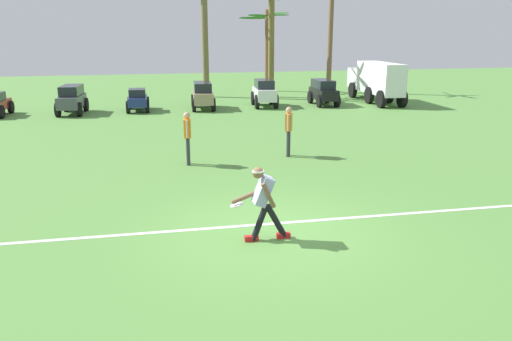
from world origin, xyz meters
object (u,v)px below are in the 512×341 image
parked_car_slot_c (138,99)px  box_truck (376,80)px  parked_car_slot_f (323,91)px  palm_tree_far_left (205,24)px  palm_tree_far_right (331,25)px  teammate_midfield (187,133)px  parked_car_slot_b (72,99)px  parked_car_slot_d (203,95)px  frisbee_thrower (263,200)px  frisbee_in_flight (237,205)px  palm_tree_left_of_centre (271,36)px  parked_car_slot_e (264,92)px  teammate_near_sideline (289,127)px  palm_tree_right_of_centre (267,40)px

parked_car_slot_c → box_truck: bearing=1.6°
parked_car_slot_f → parked_car_slot_c: bearing=179.2°
box_truck → palm_tree_far_left: size_ratio=0.82×
parked_car_slot_f → palm_tree_far_right: (2.42, 5.49, 3.52)m
parked_car_slot_f → teammate_midfield: bearing=-127.3°
parked_car_slot_b → parked_car_slot_d: (6.30, 0.12, 0.00)m
frisbee_thrower → box_truck: bearing=58.1°
frisbee_in_flight → teammate_midfield: (-0.34, 5.70, 0.28)m
frisbee_thrower → box_truck: size_ratio=0.24×
frisbee_in_flight → palm_tree_left_of_centre: size_ratio=0.05×
parked_car_slot_e → box_truck: size_ratio=0.41×
teammate_midfield → parked_car_slot_e: teammate_midfield is taller
frisbee_thrower → parked_car_slot_b: frisbee_thrower is taller
parked_car_slot_d → palm_tree_left_of_centre: palm_tree_left_of_centre is taller
frisbee_thrower → teammate_near_sideline: size_ratio=0.91×
frisbee_in_flight → palm_tree_right_of_centre: bearing=74.3°
frisbee_in_flight → parked_car_slot_c: size_ratio=0.15×
parked_car_slot_f → palm_tree_far_right: bearing=66.2°
frisbee_thrower → box_truck: (10.82, 17.38, 0.43)m
frisbee_in_flight → palm_tree_right_of_centre: size_ratio=0.06×
parked_car_slot_c → palm_tree_left_of_centre: 9.28m
parked_car_slot_f → parked_car_slot_b: bearing=-179.6°
parked_car_slot_d → teammate_near_sideline: bearing=-83.0°
palm_tree_far_left → palm_tree_far_right: palm_tree_far_left is taller
frisbee_in_flight → palm_tree_right_of_centre: palm_tree_right_of_centre is taller
teammate_midfield → palm_tree_far_right: bearing=56.8°
parked_car_slot_b → parked_car_slot_c: (3.07, 0.22, -0.16)m
parked_car_slot_f → palm_tree_far_left: bearing=138.5°
parked_car_slot_e → palm_tree_right_of_centre: (1.94, 7.06, 2.55)m
parked_car_slot_b → palm_tree_left_of_centre: bearing=20.6°
teammate_midfield → parked_car_slot_e: (5.12, 11.13, -0.20)m
teammate_near_sideline → palm_tree_left_of_centre: palm_tree_left_of_centre is taller
palm_tree_right_of_centre → palm_tree_far_right: size_ratio=0.72×
teammate_midfield → parked_car_slot_c: bearing=97.0°
palm_tree_left_of_centre → palm_tree_right_of_centre: palm_tree_left_of_centre is taller
parked_car_slot_d → box_truck: 9.78m
parked_car_slot_e → palm_tree_far_left: 6.44m
teammate_midfield → palm_tree_far_right: 19.95m
parked_car_slot_b → box_truck: size_ratio=0.41×
frisbee_thrower → parked_car_slot_d: 16.95m
frisbee_thrower → parked_car_slot_f: bearing=65.9°
parked_car_slot_b → palm_tree_left_of_centre: 12.03m
parked_car_slot_e → parked_car_slot_f: (3.23, -0.15, -0.02)m
palm_tree_left_of_centre → box_truck: bearing=-34.6°
teammate_midfield → parked_car_slot_b: bearing=112.2°
teammate_near_sideline → palm_tree_left_of_centre: size_ratio=0.25×
palm_tree_right_of_centre → teammate_midfield: bearing=-111.2°
frisbee_thrower → box_truck: 20.48m
teammate_midfield → box_truck: box_truck is taller
box_truck → palm_tree_right_of_centre: size_ratio=1.15×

